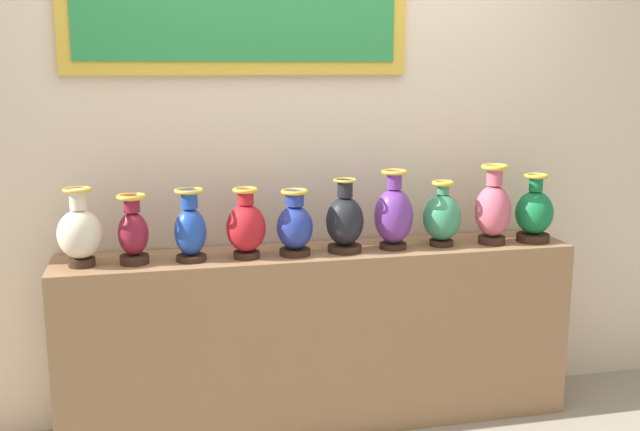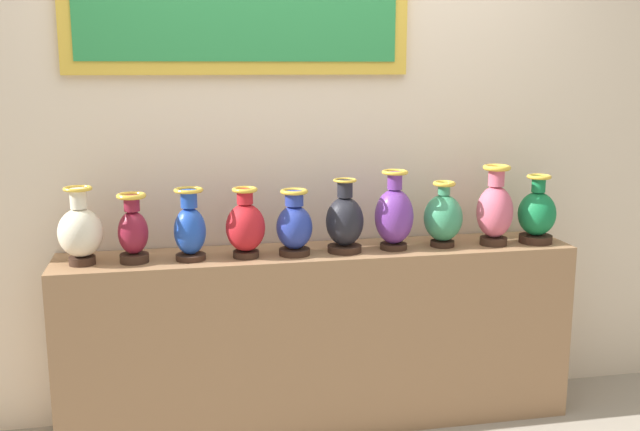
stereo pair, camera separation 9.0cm
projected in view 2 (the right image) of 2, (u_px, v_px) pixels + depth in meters
ground_plane at (320, 420)px, 3.60m from camera, size 11.11×11.11×0.00m
display_shelf at (320, 338)px, 3.52m from camera, size 2.40×0.38×0.86m
back_wall at (307, 98)px, 3.53m from camera, size 5.11×0.14×3.06m
vase_ivory at (80, 231)px, 3.16m from camera, size 0.19×0.19×0.34m
vase_burgundy at (133, 231)px, 3.20m from camera, size 0.13×0.13×0.31m
vase_sapphire at (190, 229)px, 3.24m from camera, size 0.14×0.14×0.32m
vase_crimson at (245, 226)px, 3.29m from camera, size 0.18×0.18×0.32m
vase_cobalt at (294, 226)px, 3.33m from camera, size 0.16×0.16×0.30m
vase_onyx at (345, 222)px, 3.38m from camera, size 0.17×0.17×0.34m
vase_violet at (394, 215)px, 3.43m from camera, size 0.18×0.18×0.37m
vase_jade at (443, 217)px, 3.49m from camera, size 0.18×0.18×0.31m
vase_rose at (495, 210)px, 3.51m from camera, size 0.17×0.17×0.38m
vase_emerald at (537, 214)px, 3.56m from camera, size 0.18×0.18×0.33m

